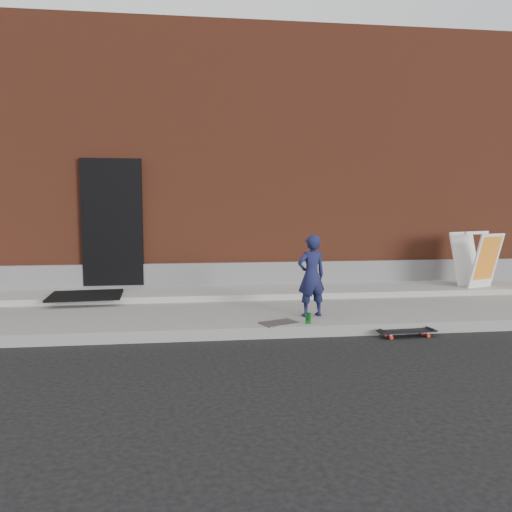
{
  "coord_description": "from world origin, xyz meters",
  "views": [
    {
      "loc": [
        -1.18,
        -6.16,
        1.7
      ],
      "look_at": [
        -0.3,
        0.8,
        0.99
      ],
      "focal_mm": 35.0,
      "sensor_mm": 36.0,
      "label": 1
    }
  ],
  "objects": [
    {
      "name": "utility_plate",
      "position": [
        -0.07,
        0.2,
        0.16
      ],
      "size": [
        0.55,
        0.46,
        0.01
      ],
      "primitive_type": "cube",
      "rotation": [
        0.0,
        0.0,
        0.39
      ],
      "color": "#5B5A5F",
      "rests_on": "sidewalk"
    },
    {
      "name": "child",
      "position": [
        0.45,
        0.58,
        0.72
      ],
      "size": [
        0.47,
        0.37,
        1.15
      ],
      "primitive_type": "imported",
      "rotation": [
        0.0,
        0.0,
        3.39
      ],
      "color": "#171A40",
      "rests_on": "sidewalk"
    },
    {
      "name": "soda_can",
      "position": [
        0.31,
        0.15,
        0.22
      ],
      "size": [
        0.1,
        0.1,
        0.14
      ],
      "primitive_type": "cylinder",
      "rotation": [
        0.0,
        0.0,
        -0.42
      ],
      "color": "#1A8425",
      "rests_on": "sidewalk"
    },
    {
      "name": "ground",
      "position": [
        0.0,
        0.0,
        0.0
      ],
      "size": [
        80.0,
        80.0,
        0.0
      ],
      "primitive_type": "plane",
      "color": "black",
      "rests_on": "ground"
    },
    {
      "name": "pizza_sign",
      "position": [
        3.85,
        2.14,
        0.75
      ],
      "size": [
        0.81,
        0.87,
        0.99
      ],
      "color": "white",
      "rests_on": "apron"
    },
    {
      "name": "skateboard",
      "position": [
        1.56,
        -0.12,
        0.07
      ],
      "size": [
        0.76,
        0.24,
        0.08
      ],
      "color": "#B32012",
      "rests_on": "ground"
    },
    {
      "name": "apron",
      "position": [
        0.0,
        2.4,
        0.2
      ],
      "size": [
        20.0,
        1.2,
        0.1
      ],
      "primitive_type": "cube",
      "color": "gray",
      "rests_on": "sidewalk"
    },
    {
      "name": "building",
      "position": [
        -0.0,
        6.99,
        2.5
      ],
      "size": [
        20.0,
        8.1,
        5.0
      ],
      "color": "brown",
      "rests_on": "ground"
    },
    {
      "name": "doormat",
      "position": [
        -2.9,
        2.0,
        0.27
      ],
      "size": [
        1.18,
        0.98,
        0.03
      ],
      "primitive_type": "cube",
      "rotation": [
        0.0,
        0.0,
        0.07
      ],
      "color": "black",
      "rests_on": "apron"
    },
    {
      "name": "sidewalk",
      "position": [
        0.0,
        1.5,
        0.07
      ],
      "size": [
        20.0,
        3.0,
        0.15
      ],
      "primitive_type": "cube",
      "color": "gray",
      "rests_on": "ground"
    }
  ]
}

